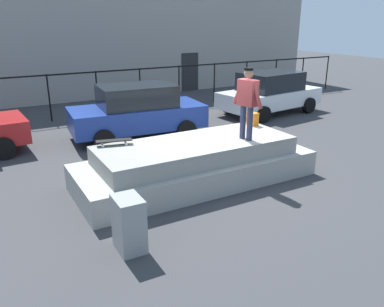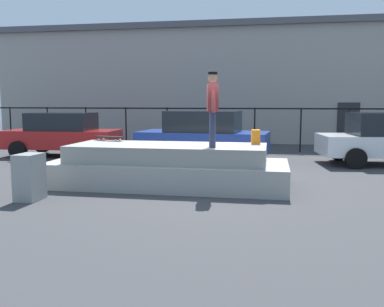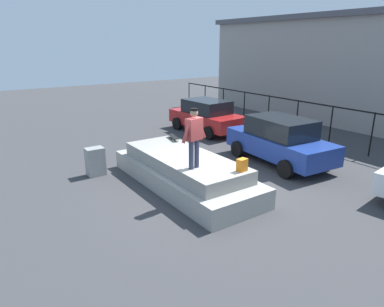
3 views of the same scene
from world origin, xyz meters
TOP-DOWN VIEW (x-y plane):
  - ground_plane at (0.00, 0.00)m, footprint 60.00×60.00m
  - concrete_ledge at (-0.85, -0.28)m, footprint 5.74×2.20m
  - skateboarder at (0.29, -0.70)m, footprint 0.33×0.91m
  - skateboard at (-2.62, 0.42)m, footprint 0.84×0.38m
  - backpack at (1.23, 0.26)m, footprint 0.24×0.31m
  - car_red_sedan_near at (-6.10, 4.56)m, footprint 4.23×2.26m
  - car_blue_sedan_mid at (-0.65, 3.91)m, footprint 4.46×2.37m
  - utility_box at (-3.33, -2.30)m, footprint 0.45×0.61m
  - fence_row at (-0.00, 7.48)m, footprint 24.06×0.06m

SIDE VIEW (x-z plane):
  - ground_plane at x=0.00m, z-range 0.00..0.00m
  - concrete_ledge at x=-0.85m, z-range -0.05..0.96m
  - utility_box at x=-3.33m, z-range 0.00..0.97m
  - car_red_sedan_near at x=-6.10m, z-range 0.02..1.65m
  - car_blue_sedan_mid at x=-0.65m, z-range 0.01..1.75m
  - skateboard at x=-2.62m, z-range 1.05..1.17m
  - backpack at x=1.23m, z-range 1.01..1.36m
  - fence_row at x=0.00m, z-range 0.33..2.13m
  - skateboarder at x=0.29m, z-range 1.15..2.84m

